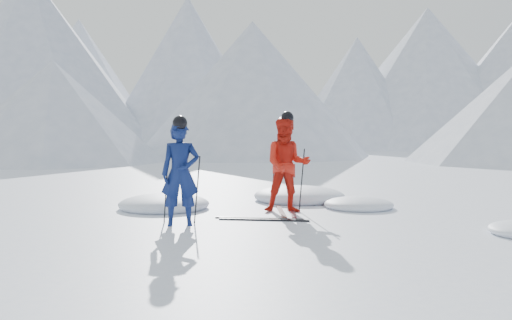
{
  "coord_description": "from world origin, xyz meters",
  "views": [
    {
      "loc": [
        -0.49,
        -10.16,
        1.66
      ],
      "look_at": [
        -1.45,
        0.5,
        1.1
      ],
      "focal_mm": 38.0,
      "sensor_mm": 36.0,
      "label": 1
    }
  ],
  "objects": [
    {
      "name": "pole_blue_left",
      "position": [
        -2.98,
        -0.63,
        0.61
      ],
      "size": [
        0.12,
        0.09,
        1.22
      ],
      "primitive_type": "cylinder",
      "rotation": [
        0.05,
        0.08,
        0.0
      ],
      "color": "black",
      "rests_on": "ground"
    },
    {
      "name": "mountain_range",
      "position": [
        5.71,
        35.31,
        6.72
      ],
      "size": [
        106.15,
        62.94,
        15.53
      ],
      "color": "#B2BCD1",
      "rests_on": "ground"
    },
    {
      "name": "skier_red",
      "position": [
        -0.85,
        0.94,
        0.98
      ],
      "size": [
        1.02,
        0.83,
        1.97
      ],
      "primitive_type": "imported",
      "rotation": [
        0.0,
        0.0,
        0.09
      ],
      "color": "red",
      "rests_on": "ground"
    },
    {
      "name": "skier_blue",
      "position": [
        -2.68,
        -0.78,
        0.92
      ],
      "size": [
        0.75,
        0.59,
        1.84
      ],
      "primitive_type": "imported",
      "rotation": [
        0.0,
        0.0,
        0.24
      ],
      "color": "#0D1B4F",
      "rests_on": "ground"
    },
    {
      "name": "ski_loose_a",
      "position": [
        -1.35,
        0.0,
        0.01
      ],
      "size": [
        1.7,
        0.24,
        0.03
      ],
      "primitive_type": "cube",
      "rotation": [
        0.0,
        0.0,
        1.48
      ],
      "color": "black",
      "rests_on": "ground"
    },
    {
      "name": "snow_lumps",
      "position": [
        -0.94,
        1.78,
        0.0
      ],
      "size": [
        8.35,
        5.82,
        0.48
      ],
      "color": "white",
      "rests_on": "ground"
    },
    {
      "name": "ground",
      "position": [
        0.0,
        0.0,
        0.0
      ],
      "size": [
        160.0,
        160.0,
        0.0
      ],
      "primitive_type": "plane",
      "color": "white",
      "rests_on": "ground"
    },
    {
      "name": "ski_worn_left",
      "position": [
        -0.97,
        0.94,
        0.01
      ],
      "size": [
        0.3,
        1.7,
        0.03
      ],
      "primitive_type": "cube",
      "rotation": [
        0.0,
        0.0,
        0.13
      ],
      "color": "black",
      "rests_on": "ground"
    },
    {
      "name": "pole_blue_right",
      "position": [
        -2.43,
        -0.53,
        0.61
      ],
      "size": [
        0.12,
        0.07,
        1.22
      ],
      "primitive_type": "cylinder",
      "rotation": [
        -0.04,
        0.08,
        0.0
      ],
      "color": "black",
      "rests_on": "ground"
    },
    {
      "name": "pole_red_right",
      "position": [
        -0.55,
        1.09,
        0.66
      ],
      "size": [
        0.13,
        0.09,
        1.31
      ],
      "primitive_type": "cylinder",
      "rotation": [
        -0.05,
        0.08,
        0.0
      ],
      "color": "black",
      "rests_on": "ground"
    },
    {
      "name": "ski_loose_b",
      "position": [
        -1.25,
        -0.15,
        0.01
      ],
      "size": [
        1.7,
        0.18,
        0.03
      ],
      "primitive_type": "cube",
      "rotation": [
        0.0,
        0.0,
        1.52
      ],
      "color": "black",
      "rests_on": "ground"
    },
    {
      "name": "pole_red_left",
      "position": [
        -1.15,
        1.19,
        0.66
      ],
      "size": [
        0.13,
        0.1,
        1.31
      ],
      "primitive_type": "cylinder",
      "rotation": [
        0.06,
        0.08,
        0.0
      ],
      "color": "black",
      "rests_on": "ground"
    },
    {
      "name": "ski_worn_right",
      "position": [
        -0.73,
        0.94,
        0.01
      ],
      "size": [
        0.19,
        1.7,
        0.03
      ],
      "primitive_type": "cube",
      "rotation": [
        0.0,
        0.0,
        0.06
      ],
      "color": "black",
      "rests_on": "ground"
    }
  ]
}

